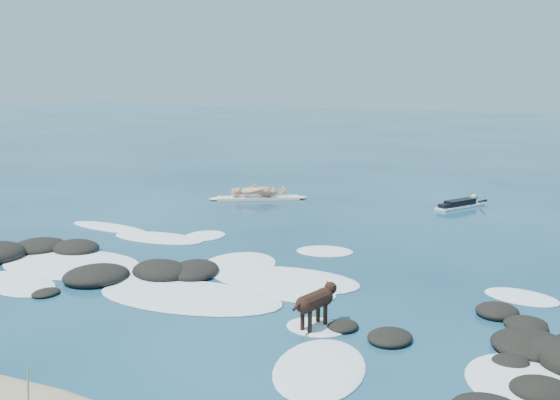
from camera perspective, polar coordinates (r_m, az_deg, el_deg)
The scene contains 6 objects.
ground at distance 14.21m, azimuth -1.53°, elevation -6.86°, with size 160.00×160.00×0.00m, color #0A2642.
reef_rocks at distance 12.80m, azimuth -3.60°, elevation -8.44°, with size 14.99×4.87×0.52m.
breaking_foam at distance 14.23m, azimuth -8.49°, elevation -6.92°, with size 14.44×8.14×0.12m.
standing_surfer_rig at distance 22.80m, azimuth -2.02°, elevation 2.04°, with size 3.27×2.17×2.06m.
paddling_surfer_rig at distance 22.37m, azimuth 16.19°, elevation -0.33°, with size 1.54×2.14×0.39m.
dog at distance 11.12m, azimuth 3.36°, elevation -9.14°, with size 0.53×1.24×0.80m.
Camera 1 is at (6.32, -11.96, 4.35)m, focal length 40.00 mm.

